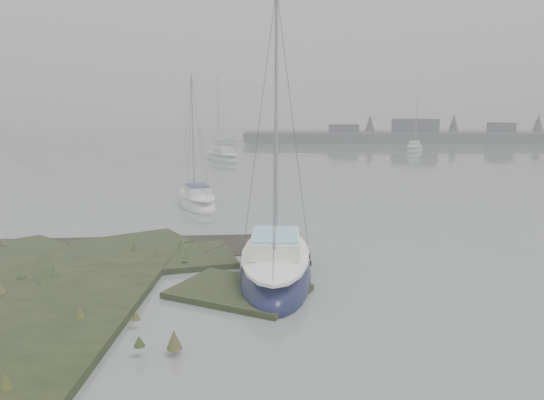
# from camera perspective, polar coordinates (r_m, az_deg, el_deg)

# --- Properties ---
(ground) EXTENTS (160.00, 160.00, 0.00)m
(ground) POSITION_cam_1_polar(r_m,az_deg,el_deg) (44.84, -0.85, 3.53)
(ground) COLOR slate
(ground) RESTS_ON ground
(far_shoreline) EXTENTS (60.00, 8.00, 4.15)m
(far_shoreline) POSITION_cam_1_polar(r_m,az_deg,el_deg) (80.52, 19.70, 6.50)
(far_shoreline) COLOR #4C4F51
(far_shoreline) RESTS_ON ground
(sailboat_main) EXTENTS (2.17, 6.58, 9.29)m
(sailboat_main) POSITION_cam_1_polar(r_m,az_deg,el_deg) (16.24, 0.38, -7.36)
(sailboat_main) COLOR #101435
(sailboat_main) RESTS_ON ground
(sailboat_white) EXTENTS (3.42, 5.41, 7.26)m
(sailboat_white) POSITION_cam_1_polar(r_m,az_deg,el_deg) (27.86, -8.07, -0.18)
(sailboat_white) COLOR silver
(sailboat_white) RESTS_ON ground
(sailboat_far_a) EXTENTS (4.82, 6.12, 8.44)m
(sailboat_far_a) POSITION_cam_1_polar(r_m,az_deg,el_deg) (50.27, -5.35, 4.51)
(sailboat_far_a) COLOR #A8ADB2
(sailboat_far_a) RESTS_ON ground
(sailboat_far_b) EXTENTS (3.21, 5.51, 7.39)m
(sailboat_far_b) POSITION_cam_1_polar(r_m,az_deg,el_deg) (62.67, 15.08, 5.29)
(sailboat_far_b) COLOR #9FA4A8
(sailboat_far_b) RESTS_ON ground
(sailboat_far_c) EXTENTS (4.68, 2.71, 6.28)m
(sailboat_far_c) POSITION_cam_1_polar(r_m,az_deg,el_deg) (72.72, -4.53, 6.21)
(sailboat_far_c) COLOR silver
(sailboat_far_c) RESTS_ON ground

